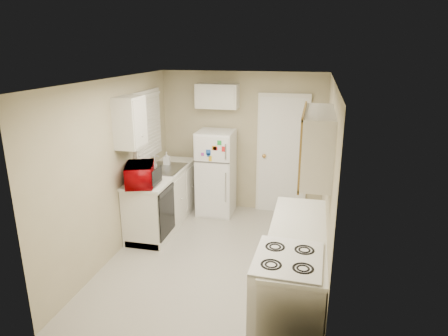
# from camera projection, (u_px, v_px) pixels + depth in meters

# --- Properties ---
(floor) EXTENTS (3.80, 3.80, 0.00)m
(floor) POSITION_uv_depth(u_px,v_px,m) (216.00, 258.00, 5.48)
(floor) COLOR beige
(floor) RESTS_ON ground
(ceiling) EXTENTS (3.80, 3.80, 0.00)m
(ceiling) POSITION_uv_depth(u_px,v_px,m) (215.00, 80.00, 4.77)
(ceiling) COLOR white
(ceiling) RESTS_ON floor
(wall_left) EXTENTS (3.80, 3.80, 0.00)m
(wall_left) POSITION_uv_depth(u_px,v_px,m) (116.00, 168.00, 5.42)
(wall_left) COLOR tan
(wall_left) RESTS_ON floor
(wall_right) EXTENTS (3.80, 3.80, 0.00)m
(wall_right) POSITION_uv_depth(u_px,v_px,m) (327.00, 183.00, 4.83)
(wall_right) COLOR tan
(wall_right) RESTS_ON floor
(wall_back) EXTENTS (2.80, 2.80, 0.00)m
(wall_back) POSITION_uv_depth(u_px,v_px,m) (242.00, 142.00, 6.90)
(wall_back) COLOR tan
(wall_back) RESTS_ON floor
(wall_front) EXTENTS (2.80, 2.80, 0.00)m
(wall_front) POSITION_uv_depth(u_px,v_px,m) (160.00, 243.00, 3.35)
(wall_front) COLOR tan
(wall_front) RESTS_ON floor
(left_counter) EXTENTS (0.60, 1.80, 0.90)m
(left_counter) POSITION_uv_depth(u_px,v_px,m) (163.00, 198.00, 6.42)
(left_counter) COLOR silver
(left_counter) RESTS_ON floor
(dishwasher) EXTENTS (0.03, 0.58, 0.72)m
(dishwasher) POSITION_uv_depth(u_px,v_px,m) (167.00, 212.00, 5.79)
(dishwasher) COLOR black
(dishwasher) RESTS_ON floor
(sink) EXTENTS (0.54, 0.74, 0.16)m
(sink) POSITION_uv_depth(u_px,v_px,m) (165.00, 171.00, 6.44)
(sink) COLOR gray
(sink) RESTS_ON left_counter
(microwave) EXTENTS (0.63, 0.48, 0.37)m
(microwave) POSITION_uv_depth(u_px,v_px,m) (140.00, 175.00, 5.62)
(microwave) COLOR #970004
(microwave) RESTS_ON left_counter
(soap_bottle) EXTENTS (0.11, 0.11, 0.22)m
(soap_bottle) POSITION_uv_depth(u_px,v_px,m) (167.00, 159.00, 6.61)
(soap_bottle) COLOR silver
(soap_bottle) RESTS_ON left_counter
(window_blinds) EXTENTS (0.10, 0.98, 1.08)m
(window_blinds) POSITION_uv_depth(u_px,v_px,m) (148.00, 125.00, 6.28)
(window_blinds) COLOR silver
(window_blinds) RESTS_ON wall_left
(upper_cabinet_left) EXTENTS (0.30, 0.45, 0.70)m
(upper_cabinet_left) POSITION_uv_depth(u_px,v_px,m) (130.00, 122.00, 5.42)
(upper_cabinet_left) COLOR silver
(upper_cabinet_left) RESTS_ON wall_left
(refrigerator) EXTENTS (0.60, 0.58, 1.45)m
(refrigerator) POSITION_uv_depth(u_px,v_px,m) (216.00, 173.00, 6.78)
(refrigerator) COLOR white
(refrigerator) RESTS_ON floor
(cabinet_over_fridge) EXTENTS (0.70, 0.30, 0.40)m
(cabinet_over_fridge) POSITION_uv_depth(u_px,v_px,m) (217.00, 96.00, 6.61)
(cabinet_over_fridge) COLOR silver
(cabinet_over_fridge) RESTS_ON wall_back
(interior_door) EXTENTS (0.86, 0.06, 2.08)m
(interior_door) POSITION_uv_depth(u_px,v_px,m) (282.00, 155.00, 6.76)
(interior_door) COLOR white
(interior_door) RESTS_ON floor
(right_counter) EXTENTS (0.60, 2.00, 0.90)m
(right_counter) POSITION_uv_depth(u_px,v_px,m) (295.00, 269.00, 4.36)
(right_counter) COLOR silver
(right_counter) RESTS_ON floor
(stove) EXTENTS (0.65, 0.79, 0.93)m
(stove) POSITION_uv_depth(u_px,v_px,m) (286.00, 299.00, 3.82)
(stove) COLOR white
(stove) RESTS_ON floor
(upper_cabinet_right) EXTENTS (0.30, 1.20, 0.70)m
(upper_cabinet_right) POSITION_uv_depth(u_px,v_px,m) (318.00, 144.00, 4.22)
(upper_cabinet_right) COLOR silver
(upper_cabinet_right) RESTS_ON wall_right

